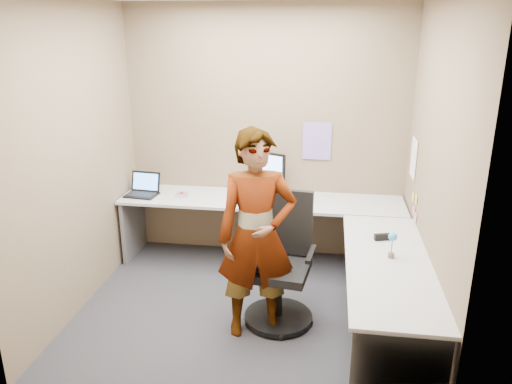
% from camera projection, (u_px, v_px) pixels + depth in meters
% --- Properties ---
extents(ground, '(3.00, 3.00, 0.00)m').
position_uv_depth(ground, '(246.00, 309.00, 4.55)').
color(ground, '#242429').
rests_on(ground, ground).
extents(wall_back, '(3.00, 0.00, 3.00)m').
position_uv_depth(wall_back, '(266.00, 135.00, 5.35)').
color(wall_back, brown).
rests_on(wall_back, ground).
extents(wall_right, '(0.00, 2.70, 2.70)m').
position_uv_depth(wall_right, '(433.00, 174.00, 3.92)').
color(wall_right, brown).
rests_on(wall_right, ground).
extents(wall_left, '(0.00, 2.70, 2.70)m').
position_uv_depth(wall_left, '(75.00, 160.00, 4.34)').
color(wall_left, brown).
rests_on(wall_left, ground).
extents(desk, '(2.98, 2.58, 0.73)m').
position_uv_depth(desk, '(299.00, 236.00, 4.67)').
color(desk, '#ACACAC').
rests_on(desk, ground).
extents(paper_ream, '(0.33, 0.29, 0.05)m').
position_uv_depth(paper_ream, '(267.00, 192.00, 5.37)').
color(paper_ream, red).
rests_on(paper_ream, desk).
extents(monitor, '(0.41, 0.21, 0.41)m').
position_uv_depth(monitor, '(267.00, 168.00, 5.30)').
color(monitor, black).
rests_on(monitor, paper_ream).
extents(laptop, '(0.35, 0.30, 0.23)m').
position_uv_depth(laptop, '(143.00, 189.00, 5.36)').
color(laptop, black).
rests_on(laptop, desk).
extents(trackball_mouse, '(0.12, 0.08, 0.07)m').
position_uv_depth(trackball_mouse, '(182.00, 195.00, 5.28)').
color(trackball_mouse, '#B7B7BC').
rests_on(trackball_mouse, desk).
extents(origami, '(0.10, 0.10, 0.06)m').
position_uv_depth(origami, '(232.00, 197.00, 5.21)').
color(origami, white).
rests_on(origami, desk).
extents(stapler, '(0.16, 0.08, 0.05)m').
position_uv_depth(stapler, '(383.00, 237.00, 4.23)').
color(stapler, black).
rests_on(stapler, desk).
extents(flower, '(0.07, 0.07, 0.22)m').
position_uv_depth(flower, '(392.00, 241.00, 3.87)').
color(flower, brown).
rests_on(flower, desk).
extents(calendar_purple, '(0.30, 0.01, 0.40)m').
position_uv_depth(calendar_purple, '(317.00, 141.00, 5.27)').
color(calendar_purple, '#846BB7').
rests_on(calendar_purple, wall_back).
extents(calendar_white, '(0.01, 0.28, 0.38)m').
position_uv_depth(calendar_white, '(414.00, 158.00, 4.79)').
color(calendar_white, white).
rests_on(calendar_white, wall_right).
extents(sticky_note_a, '(0.01, 0.07, 0.07)m').
position_uv_depth(sticky_note_a, '(416.00, 199.00, 4.56)').
color(sticky_note_a, '#F2E059').
rests_on(sticky_note_a, wall_right).
extents(sticky_note_b, '(0.01, 0.07, 0.07)m').
position_uv_depth(sticky_note_b, '(414.00, 211.00, 4.65)').
color(sticky_note_b, pink).
rests_on(sticky_note_b, wall_right).
extents(sticky_note_c, '(0.01, 0.07, 0.07)m').
position_uv_depth(sticky_note_c, '(415.00, 217.00, 4.54)').
color(sticky_note_c, pink).
rests_on(sticky_note_c, wall_right).
extents(sticky_note_d, '(0.01, 0.07, 0.07)m').
position_uv_depth(sticky_note_d, '(413.00, 197.00, 4.71)').
color(sticky_note_d, '#F2E059').
rests_on(sticky_note_d, wall_right).
extents(office_chair, '(0.61, 0.59, 1.12)m').
position_uv_depth(office_chair, '(281.00, 271.00, 4.29)').
color(office_chair, black).
rests_on(office_chair, ground).
extents(person, '(0.72, 0.56, 1.74)m').
position_uv_depth(person, '(257.00, 236.00, 3.98)').
color(person, '#999399').
rests_on(person, ground).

